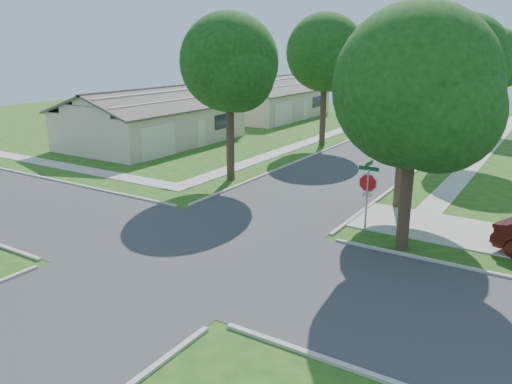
{
  "coord_description": "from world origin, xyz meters",
  "views": [
    {
      "loc": [
        10.83,
        -13.09,
        7.15
      ],
      "look_at": [
        0.73,
        2.99,
        1.6
      ],
      "focal_mm": 35.0,
      "sensor_mm": 36.0,
      "label": 1
    }
  ],
  "objects": [
    {
      "name": "car_curb_west",
      "position": [
        -2.83,
        30.38,
        0.7
      ],
      "size": [
        2.02,
        4.85,
        1.4
      ],
      "primitive_type": "imported",
      "rotation": [
        0.0,
        0.0,
        3.15
      ],
      "color": "black",
      "rests_on": "ground"
    },
    {
      "name": "tree_ne_corner",
      "position": [
        6.36,
        4.21,
        5.59
      ],
      "size": [
        5.8,
        5.6,
        8.66
      ],
      "color": "#38281C",
      "rests_on": "ground"
    },
    {
      "name": "sidewalk_ne",
      "position": [
        6.1,
        26.0,
        0.02
      ],
      "size": [
        1.2,
        40.0,
        0.04
      ],
      "primitive_type": "cube",
      "color": "#9E9B91",
      "rests_on": "ground"
    },
    {
      "name": "driveway",
      "position": [
        7.9,
        7.1,
        0.03
      ],
      "size": [
        8.8,
        3.6,
        0.05
      ],
      "primitive_type": "cube",
      "color": "#9E9B91",
      "rests_on": "ground"
    },
    {
      "name": "tree_w_far",
      "position": [
        -4.65,
        34.01,
        5.51
      ],
      "size": [
        4.76,
        4.6,
        8.04
      ],
      "color": "#38281C",
      "rests_on": "ground"
    },
    {
      "name": "tree_w_near",
      "position": [
        -4.64,
        9.01,
        6.12
      ],
      "size": [
        5.38,
        5.2,
        8.97
      ],
      "color": "#38281C",
      "rests_on": "ground"
    },
    {
      "name": "house_nw_near",
      "position": [
        -15.99,
        15.0,
        1.52
      ],
      "size": [
        8.42,
        13.6,
        4.23
      ],
      "color": "#C2B199",
      "rests_on": "ground"
    },
    {
      "name": "sidewalk_nw",
      "position": [
        -6.1,
        26.0,
        0.02
      ],
      "size": [
        1.2,
        40.0,
        0.04
      ],
      "primitive_type": "cube",
      "color": "#9E9B91",
      "rests_on": "ground"
    },
    {
      "name": "tree_e_mid",
      "position": [
        4.76,
        21.01,
        6.25
      ],
      "size": [
        5.59,
        5.4,
        9.21
      ],
      "color": "#38281C",
      "rests_on": "ground"
    },
    {
      "name": "tree_w_mid",
      "position": [
        -4.64,
        21.01,
        6.49
      ],
      "size": [
        5.8,
        5.6,
        9.56
      ],
      "color": "#38281C",
      "rests_on": "ground"
    },
    {
      "name": "house_nw_far",
      "position": [
        -15.99,
        32.0,
        1.52
      ],
      "size": [
        8.42,
        13.6,
        4.23
      ],
      "color": "#C2B199",
      "rests_on": "ground"
    },
    {
      "name": "tree_e_far",
      "position": [
        4.75,
        34.01,
        5.98
      ],
      "size": [
        5.17,
        5.0,
        8.72
      ],
      "color": "#38281C",
      "rests_on": "ground"
    },
    {
      "name": "ground",
      "position": [
        0.0,
        0.0,
        0.0
      ],
      "size": [
        100.0,
        100.0,
        0.0
      ],
      "primitive_type": "plane",
      "color": "#194E15",
      "rests_on": "ground"
    },
    {
      "name": "road_ns",
      "position": [
        0.0,
        0.0,
        0.0
      ],
      "size": [
        7.0,
        100.0,
        0.02
      ],
      "primitive_type": "cube",
      "color": "#333335",
      "rests_on": "ground"
    },
    {
      "name": "car_curb_east",
      "position": [
        3.2,
        36.38,
        0.65
      ],
      "size": [
        1.77,
        3.88,
        1.29
      ],
      "primitive_type": "imported",
      "rotation": [
        0.0,
        0.0,
        -0.06
      ],
      "color": "black",
      "rests_on": "ground"
    },
    {
      "name": "stop_sign_ne",
      "position": [
        4.7,
        4.7,
        2.03
      ],
      "size": [
        1.05,
        0.8,
        2.98
      ],
      "color": "gray",
      "rests_on": "ground"
    },
    {
      "name": "tree_e_near",
      "position": [
        4.75,
        9.01,
        5.64
      ],
      "size": [
        4.97,
        4.8,
        8.28
      ],
      "color": "#38281C",
      "rests_on": "ground"
    }
  ]
}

